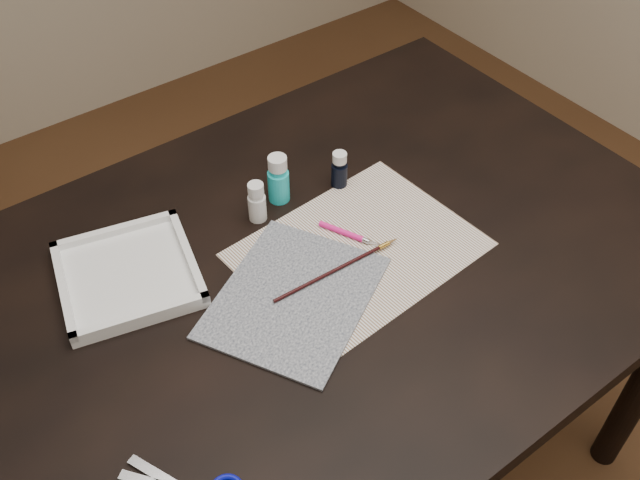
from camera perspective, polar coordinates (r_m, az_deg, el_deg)
ground at (r=1.85m, az=0.00°, el=-17.94°), size 3.50×3.50×0.02m
table at (r=1.51m, az=0.00°, el=-11.38°), size 1.30×0.90×0.75m
paper at (r=1.24m, az=3.08°, el=-0.75°), size 0.41×0.32×0.00m
canvas at (r=1.16m, az=-2.09°, el=-4.57°), size 0.36×0.34×0.00m
paint_bottle_white at (r=1.27m, az=-5.08°, el=3.07°), size 0.04×0.04×0.08m
paint_bottle_cyan at (r=1.30m, az=-3.36°, el=4.92°), size 0.05×0.05×0.10m
paint_bottle_navy at (r=1.34m, az=1.56°, el=5.67°), size 0.04×0.04×0.07m
paintbrush at (r=1.19m, az=1.50°, el=-2.28°), size 0.26×0.02×0.01m
craft_knife at (r=1.25m, az=2.55°, el=0.39°), size 0.06×0.12×0.01m
palette_tray at (r=1.22m, az=-15.11°, el=-2.62°), size 0.27×0.27×0.03m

